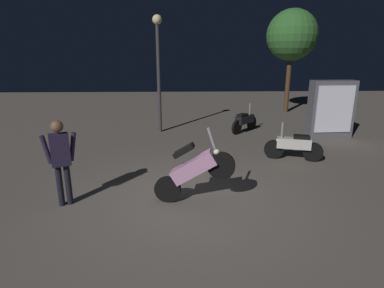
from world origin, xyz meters
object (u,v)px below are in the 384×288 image
(kiosk_billboard, at_px, (331,109))
(motorcycle_pink_foreground, at_px, (194,170))
(person_rider_beside, at_px, (61,155))
(streetlamp_near, at_px, (158,58))
(motorcycle_black_parked_left, at_px, (245,121))
(motorcycle_white_parked_right, at_px, (294,146))

(kiosk_billboard, bearing_deg, motorcycle_pink_foreground, 42.01)
(person_rider_beside, xyz_separation_m, streetlamp_near, (1.55, 6.29, 1.77))
(motorcycle_black_parked_left, height_order, person_rider_beside, person_rider_beside)
(motorcycle_pink_foreground, height_order, person_rider_beside, person_rider_beside)
(motorcycle_white_parked_right, bearing_deg, streetlamp_near, -24.89)
(motorcycle_white_parked_right, relative_size, person_rider_beside, 0.91)
(motorcycle_pink_foreground, relative_size, motorcycle_white_parked_right, 1.02)
(person_rider_beside, bearing_deg, motorcycle_pink_foreground, -115.06)
(motorcycle_pink_foreground, xyz_separation_m, kiosk_billboard, (5.25, 5.20, 0.31))
(motorcycle_white_parked_right, bearing_deg, motorcycle_pink_foreground, 58.29)
(motorcycle_black_parked_left, xyz_separation_m, person_rider_beside, (-4.91, -6.10, 0.63))
(motorcycle_black_parked_left, distance_m, motorcycle_white_parked_right, 3.55)
(person_rider_beside, bearing_deg, motorcycle_white_parked_right, -89.08)
(motorcycle_black_parked_left, distance_m, streetlamp_near, 4.14)
(person_rider_beside, relative_size, streetlamp_near, 0.40)
(motorcycle_pink_foreground, bearing_deg, motorcycle_black_parked_left, 79.87)
(streetlamp_near, distance_m, kiosk_billboard, 6.67)
(motorcycle_black_parked_left, bearing_deg, motorcycle_white_parked_right, -124.18)
(motorcycle_black_parked_left, relative_size, motorcycle_white_parked_right, 0.79)
(streetlamp_near, xyz_separation_m, kiosk_billboard, (6.33, -1.14, -1.79))
(motorcycle_pink_foreground, distance_m, streetlamp_near, 6.76)
(motorcycle_pink_foreground, bearing_deg, motorcycle_white_parked_right, 51.74)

